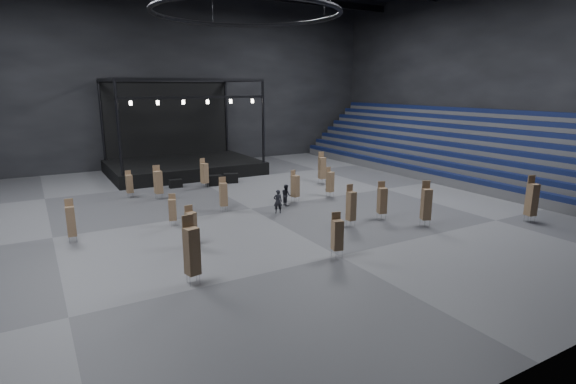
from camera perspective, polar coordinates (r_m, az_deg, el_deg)
floor at (r=31.85m, az=-4.77°, el=-2.13°), size 50.00×50.00×0.00m
wall_back at (r=50.53m, az=-15.52°, el=13.45°), size 50.00×0.20×18.00m
wall_right at (r=47.10m, az=24.44°, el=12.81°), size 0.20×42.00×18.00m
bleachers_right at (r=45.94m, az=22.06°, el=3.91°), size 7.20×40.00×6.40m
stage at (r=46.46m, az=-13.43°, el=4.26°), size 14.00×10.00×9.20m
truss_ring at (r=31.05m, az=-5.26°, el=21.68°), size 12.30×12.30×5.15m
flight_case_left at (r=39.43m, az=-14.08°, el=1.05°), size 1.08×0.56×0.71m
flight_case_mid at (r=39.61m, az=-9.39°, el=1.46°), size 1.41×0.80×0.90m
flight_case_right at (r=40.49m, az=-7.26°, el=1.76°), size 1.42×1.06×0.85m
chair_stack_0 at (r=29.55m, az=11.86°, el=-0.99°), size 0.62×0.62×2.50m
chair_stack_1 at (r=35.08m, az=5.35°, el=1.35°), size 0.57×0.57×2.35m
chair_stack_2 at (r=36.81m, az=-19.50°, el=1.04°), size 0.48×0.48×2.11m
chair_stack_3 at (r=28.75m, az=17.14°, el=-1.39°), size 0.69×0.69×2.84m
chair_stack_4 at (r=35.54m, az=-16.17°, el=1.27°), size 0.60×0.60×2.61m
chair_stack_5 at (r=33.30m, az=0.90°, el=0.83°), size 0.63×0.63×2.41m
chair_stack_6 at (r=38.61m, az=-10.58°, el=2.43°), size 0.65×0.65×2.53m
chair_stack_7 at (r=32.16m, az=28.55°, el=-0.76°), size 0.66×0.66×3.01m
chair_stack_8 at (r=22.69m, az=6.27°, el=-5.34°), size 0.59×0.59×2.33m
chair_stack_9 at (r=28.53m, az=-14.45°, el=-2.12°), size 0.56×0.56×2.01m
chair_stack_10 at (r=27.39m, az=-25.86°, el=-3.28°), size 0.48×0.48×2.46m
chair_stack_11 at (r=19.92m, az=-12.14°, el=-7.19°), size 0.65×0.65×3.09m
chair_stack_12 at (r=27.73m, az=8.01°, el=-1.68°), size 0.48×0.48×2.63m
chair_stack_13 at (r=31.09m, az=-8.21°, el=-0.23°), size 0.56×0.56×2.39m
chair_stack_14 at (r=39.79m, az=4.34°, el=3.13°), size 0.61×0.61×2.83m
chair_stack_15 at (r=24.65m, az=-12.22°, el=-4.12°), size 0.56×0.56×2.26m
man_center at (r=30.45m, az=-1.30°, el=-1.21°), size 0.69×0.56×1.64m
crew_member at (r=32.44m, az=-0.24°, el=-0.38°), size 0.62×0.78×1.55m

